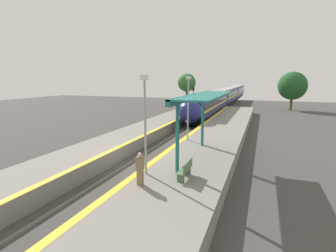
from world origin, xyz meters
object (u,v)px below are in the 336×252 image
(railway_signal, at_px, (193,99))
(lamppost_mid, at_px, (188,104))
(person_waiting, at_px, (140,168))
(platform_bench, at_px, (186,169))
(train, at_px, (226,96))
(lamppost_near, at_px, (145,119))

(railway_signal, relative_size, lamppost_mid, 0.95)
(person_waiting, relative_size, lamppost_mid, 0.31)
(platform_bench, distance_m, person_waiting, 2.38)
(train, bearing_deg, platform_bench, -84.69)
(person_waiting, height_order, lamppost_near, lamppost_near)
(platform_bench, relative_size, lamppost_mid, 0.30)
(lamppost_near, xyz_separation_m, lamppost_mid, (0.00, 8.07, 0.00))
(platform_bench, height_order, lamppost_near, lamppost_near)
(train, height_order, platform_bench, train)
(platform_bench, distance_m, railway_signal, 26.76)
(platform_bench, height_order, lamppost_mid, lamppost_mid)
(railway_signal, bearing_deg, lamppost_mid, -76.70)
(platform_bench, bearing_deg, person_waiting, -139.51)
(train, distance_m, lamppost_mid, 40.18)
(railway_signal, bearing_deg, person_waiting, -80.46)
(person_waiting, bearing_deg, train, 93.09)
(person_waiting, relative_size, railway_signal, 0.33)
(platform_bench, xyz_separation_m, lamppost_mid, (-2.17, 7.99, 2.49))
(platform_bench, relative_size, railway_signal, 0.32)
(lamppost_near, bearing_deg, platform_bench, 2.19)
(platform_bench, distance_m, lamppost_near, 3.30)
(platform_bench, relative_size, lamppost_near, 0.30)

